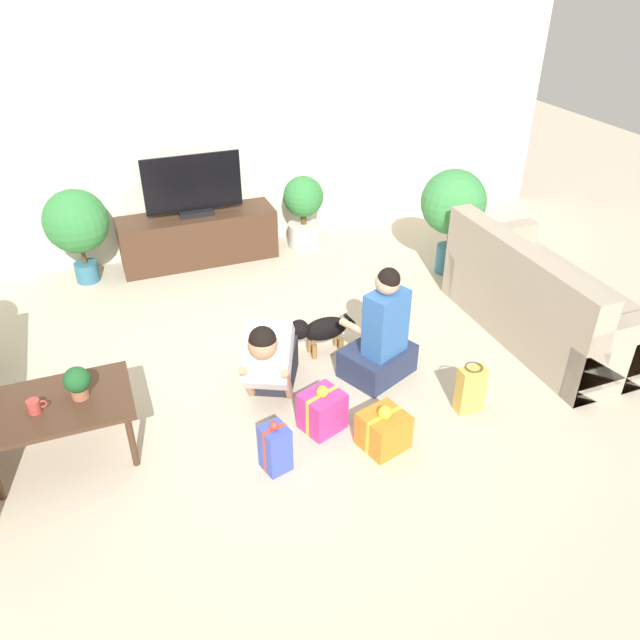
# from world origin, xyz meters

# --- Properties ---
(ground_plane) EXTENTS (16.00, 16.00, 0.00)m
(ground_plane) POSITION_xyz_m (0.00, 0.00, 0.00)
(ground_plane) COLOR beige
(wall_back) EXTENTS (8.40, 0.06, 2.60)m
(wall_back) POSITION_xyz_m (0.00, 2.63, 1.30)
(wall_back) COLOR silver
(wall_back) RESTS_ON ground_plane
(sofa_right) EXTENTS (0.90, 1.89, 0.87)m
(sofa_right) POSITION_xyz_m (2.40, -0.13, 0.31)
(sofa_right) COLOR tan
(sofa_right) RESTS_ON ground_plane
(coffee_table) EXTENTS (0.93, 0.63, 0.44)m
(coffee_table) POSITION_xyz_m (-1.47, -0.24, 0.39)
(coffee_table) COLOR #472D1E
(coffee_table) RESTS_ON ground_plane
(tv_console) EXTENTS (1.60, 0.46, 0.52)m
(tv_console) POSITION_xyz_m (-0.05, 2.33, 0.26)
(tv_console) COLOR #472D1E
(tv_console) RESTS_ON ground_plane
(tv) EXTENTS (0.98, 0.20, 0.62)m
(tv) POSITION_xyz_m (-0.05, 2.33, 0.79)
(tv) COLOR black
(tv) RESTS_ON tv_console
(potted_plant_back_left) EXTENTS (0.61, 0.61, 0.94)m
(potted_plant_back_left) POSITION_xyz_m (-1.20, 2.28, 0.62)
(potted_plant_back_left) COLOR #336B84
(potted_plant_back_left) RESTS_ON ground_plane
(potted_plant_corner_right) EXTENTS (0.63, 0.63, 1.07)m
(potted_plant_corner_right) POSITION_xyz_m (2.25, 1.17, 0.72)
(potted_plant_corner_right) COLOR #336B84
(potted_plant_corner_right) RESTS_ON ground_plane
(potted_plant_back_right) EXTENTS (0.43, 0.43, 0.79)m
(potted_plant_back_right) POSITION_xyz_m (1.10, 2.28, 0.45)
(potted_plant_back_right) COLOR beige
(potted_plant_back_right) RESTS_ON ground_plane
(person_kneeling) EXTENTS (0.61, 0.80, 0.77)m
(person_kneeling) POSITION_xyz_m (-0.01, -0.12, 0.34)
(person_kneeling) COLOR #23232D
(person_kneeling) RESTS_ON ground_plane
(person_sitting) EXTENTS (0.64, 0.60, 0.95)m
(person_sitting) POSITION_xyz_m (0.85, -0.18, 0.34)
(person_sitting) COLOR #283351
(person_sitting) RESTS_ON ground_plane
(dog) EXTENTS (0.60, 0.18, 0.36)m
(dog) POSITION_xyz_m (0.51, 0.27, 0.23)
(dog) COLOR black
(dog) RESTS_ON ground_plane
(gift_box_a) EXTENTS (0.20, 0.21, 0.39)m
(gift_box_a) POSITION_xyz_m (-0.22, -0.84, 0.17)
(gift_box_a) COLOR #3D51BC
(gift_box_a) RESTS_ON ground_plane
(gift_box_b) EXTENTS (0.34, 0.32, 0.36)m
(gift_box_b) POSITION_xyz_m (0.21, -0.59, 0.15)
(gift_box_b) COLOR #CC3389
(gift_box_b) RESTS_ON ground_plane
(gift_box_c) EXTENTS (0.35, 0.34, 0.34)m
(gift_box_c) POSITION_xyz_m (0.53, -0.91, 0.14)
(gift_box_c) COLOR orange
(gift_box_c) RESTS_ON ground_plane
(gift_bag_a) EXTENTS (0.20, 0.13, 0.39)m
(gift_bag_a) POSITION_xyz_m (1.27, -0.79, 0.19)
(gift_bag_a) COLOR #E5B74C
(gift_bag_a) RESTS_ON ground_plane
(mug) EXTENTS (0.12, 0.08, 0.09)m
(mug) POSITION_xyz_m (-1.59, -0.28, 0.49)
(mug) COLOR #B23D38
(mug) RESTS_ON coffee_table
(tabletop_plant) EXTENTS (0.17, 0.17, 0.22)m
(tabletop_plant) POSITION_xyz_m (-1.32, -0.23, 0.56)
(tabletop_plant) COLOR #A36042
(tabletop_plant) RESTS_ON coffee_table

